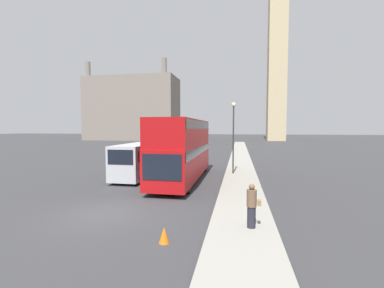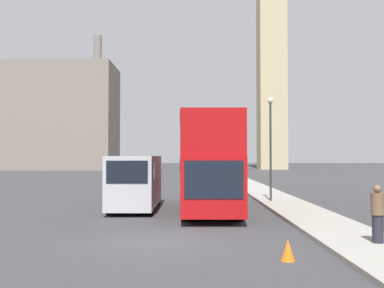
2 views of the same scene
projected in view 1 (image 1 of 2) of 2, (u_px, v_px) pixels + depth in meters
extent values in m
plane|color=#333335|center=(104.00, 212.00, 11.89)|extent=(300.00, 300.00, 0.00)
cube|color=gray|center=(242.00, 219.00, 10.76)|extent=(2.56, 120.00, 0.15)
cube|color=tan|center=(277.00, 58.00, 78.18)|extent=(5.35, 5.35, 50.39)
cube|color=slate|center=(133.00, 109.00, 84.49)|extent=(29.35, 12.48, 20.24)
cylinder|color=slate|center=(88.00, 69.00, 80.76)|extent=(1.50, 1.50, 4.45)
cylinder|color=slate|center=(164.00, 66.00, 76.26)|extent=(1.50, 1.50, 4.45)
cube|color=#A80F11|center=(183.00, 160.00, 19.21)|extent=(2.53, 10.83, 2.39)
cube|color=#A80F11|center=(183.00, 132.00, 19.08)|extent=(2.53, 10.61, 1.82)
cube|color=black|center=(183.00, 150.00, 19.16)|extent=(2.57, 10.40, 0.55)
cube|color=black|center=(183.00, 125.00, 19.04)|extent=(2.57, 10.18, 0.55)
cube|color=black|center=(162.00, 167.00, 13.86)|extent=(2.23, 0.03, 1.44)
cylinder|color=black|center=(156.00, 183.00, 15.71)|extent=(0.71, 1.08, 1.08)
cylinder|color=black|center=(185.00, 184.00, 15.38)|extent=(0.71, 1.08, 1.08)
cylinder|color=black|center=(182.00, 165.00, 23.15)|extent=(0.71, 1.08, 1.08)
cylinder|color=black|center=(202.00, 166.00, 22.83)|extent=(0.71, 1.08, 1.08)
cube|color=#B2B7BC|center=(138.00, 160.00, 19.89)|extent=(2.12, 5.85, 2.47)
cube|color=black|center=(120.00, 157.00, 16.97)|extent=(1.81, 0.02, 0.99)
cube|color=black|center=(127.00, 156.00, 17.99)|extent=(2.15, 1.05, 0.79)
cylinder|color=black|center=(116.00, 178.00, 18.14)|extent=(0.53, 0.73, 0.73)
cylinder|color=black|center=(138.00, 179.00, 17.86)|extent=(0.53, 0.73, 0.73)
cylinder|color=black|center=(138.00, 169.00, 22.05)|extent=(0.53, 0.73, 0.73)
cylinder|color=black|center=(156.00, 170.00, 21.76)|extent=(0.53, 0.73, 0.73)
cylinder|color=#23232D|center=(251.00, 217.00, 9.67)|extent=(0.32, 0.32, 0.81)
cylinder|color=brown|center=(252.00, 198.00, 9.62)|extent=(0.37, 0.37, 0.64)
sphere|color=brown|center=(252.00, 187.00, 9.60)|extent=(0.22, 0.22, 0.22)
cube|color=olive|center=(259.00, 203.00, 9.58)|extent=(0.12, 0.24, 0.20)
cylinder|color=#2D332D|center=(233.00, 140.00, 21.15)|extent=(0.12, 0.12, 5.49)
sphere|color=beige|center=(234.00, 105.00, 20.97)|extent=(0.36, 0.36, 0.36)
cone|color=orange|center=(164.00, 235.00, 8.71)|extent=(0.36, 0.36, 0.55)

